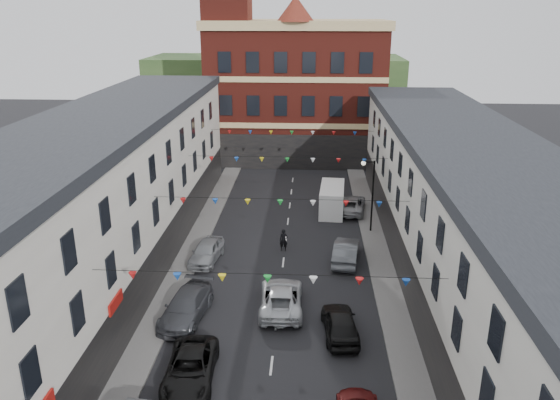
% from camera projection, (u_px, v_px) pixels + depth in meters
% --- Properties ---
extents(ground, '(160.00, 160.00, 0.00)m').
position_uv_depth(ground, '(276.00, 323.00, 31.48)').
color(ground, black).
rests_on(ground, ground).
extents(pavement_left, '(1.80, 64.00, 0.15)m').
position_uv_depth(pavement_left, '(167.00, 301.00, 33.70)').
color(pavement_left, '#605E5B').
rests_on(pavement_left, ground).
extents(pavement_right, '(1.80, 64.00, 0.15)m').
position_uv_depth(pavement_right, '(392.00, 307.00, 32.98)').
color(pavement_right, '#605E5B').
rests_on(pavement_right, ground).
extents(terrace_left, '(8.40, 56.00, 10.70)m').
position_uv_depth(terrace_left, '(72.00, 226.00, 31.27)').
color(terrace_left, beige).
rests_on(terrace_left, ground).
extents(terrace_right, '(8.40, 56.00, 9.70)m').
position_uv_depth(terrace_right, '(489.00, 244.00, 30.20)').
color(terrace_right, silver).
rests_on(terrace_right, ground).
extents(civic_building, '(20.60, 13.30, 18.50)m').
position_uv_depth(civic_building, '(296.00, 90.00, 64.55)').
color(civic_building, maroon).
rests_on(civic_building, ground).
extents(clock_tower, '(5.60, 5.60, 30.00)m').
position_uv_depth(clock_tower, '(228.00, 30.00, 59.92)').
color(clock_tower, maroon).
rests_on(clock_tower, ground).
extents(distant_hill, '(40.00, 14.00, 10.00)m').
position_uv_depth(distant_hill, '(275.00, 88.00, 88.46)').
color(distant_hill, '#284821').
rests_on(distant_hill, ground).
extents(street_lamp, '(1.10, 0.36, 6.00)m').
position_uv_depth(street_lamp, '(370.00, 186.00, 43.04)').
color(street_lamp, black).
rests_on(street_lamp, ground).
extents(car_left_c, '(2.56, 5.16, 1.40)m').
position_uv_depth(car_left_c, '(190.00, 368.00, 26.40)').
color(car_left_c, black).
rests_on(car_left_c, ground).
extents(car_left_d, '(2.81, 5.53, 1.54)m').
position_uv_depth(car_left_d, '(186.00, 307.00, 31.73)').
color(car_left_d, '#414349').
rests_on(car_left_d, ground).
extents(car_left_e, '(2.32, 4.60, 1.50)m').
position_uv_depth(car_left_e, '(207.00, 251.00, 39.00)').
color(car_left_e, gray).
rests_on(car_left_e, ground).
extents(car_right_d, '(2.18, 4.61, 1.52)m').
position_uv_depth(car_right_d, '(340.00, 323.00, 30.05)').
color(car_right_d, black).
rests_on(car_right_d, ground).
extents(car_right_e, '(2.30, 4.98, 1.58)m').
position_uv_depth(car_right_e, '(346.00, 252.00, 38.88)').
color(car_right_e, '#55595E').
rests_on(car_right_e, ground).
extents(car_right_f, '(2.99, 5.40, 1.43)m').
position_uv_depth(car_right_f, '(351.00, 204.00, 48.53)').
color(car_right_f, '#98999C').
rests_on(car_right_f, ground).
extents(moving_car, '(2.67, 5.50, 1.51)m').
position_uv_depth(moving_car, '(281.00, 298.00, 32.74)').
color(moving_car, silver).
rests_on(moving_car, ground).
extents(white_van, '(2.41, 5.45, 2.35)m').
position_uv_depth(white_van, '(332.00, 199.00, 48.46)').
color(white_van, white).
rests_on(white_van, ground).
extents(pedestrian, '(0.63, 0.42, 1.71)m').
position_uv_depth(pedestrian, '(284.00, 240.00, 40.62)').
color(pedestrian, black).
rests_on(pedestrian, ground).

